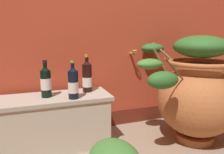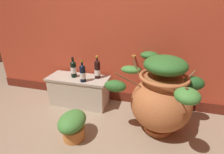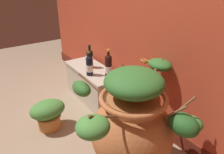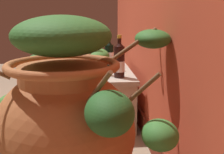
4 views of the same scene
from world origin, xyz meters
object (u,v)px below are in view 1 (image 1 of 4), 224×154
at_px(terracotta_urn, 197,91).
at_px(wine_bottle_middle, 73,83).
at_px(wine_bottle_right, 46,81).
at_px(wine_bottle_left, 87,76).

xyz_separation_m(terracotta_urn, wine_bottle_middle, (-0.99, 0.18, 0.11)).
height_order(wine_bottle_middle, wine_bottle_right, wine_bottle_middle).
xyz_separation_m(wine_bottle_left, wine_bottle_right, (-0.33, -0.05, -0.01)).
bearing_deg(wine_bottle_middle, wine_bottle_right, 149.29).
relative_size(wine_bottle_middle, wine_bottle_right, 1.03).
height_order(terracotta_urn, wine_bottle_middle, terracotta_urn).
bearing_deg(wine_bottle_right, wine_bottle_middle, -30.71).
distance_m(wine_bottle_left, wine_bottle_middle, 0.22).
relative_size(terracotta_urn, wine_bottle_left, 3.37).
distance_m(terracotta_urn, wine_bottle_left, 0.92).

